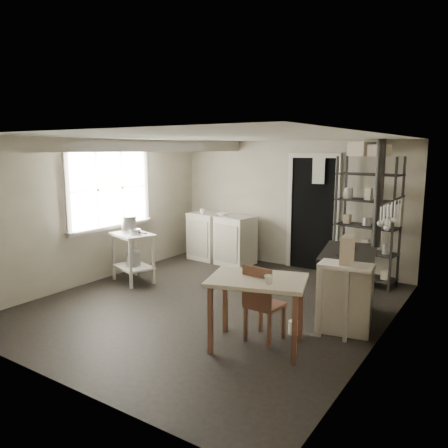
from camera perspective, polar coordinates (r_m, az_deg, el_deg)
The scene contains 31 objects.
floor at distance 6.23m, azimuth -1.54°, elevation -10.42°, with size 5.00×5.00×0.00m, color black.
ceiling at distance 5.85m, azimuth -1.65°, elevation 11.24°, with size 5.00×5.00×0.00m, color silver.
wall_back at distance 8.09m, azimuth 8.61°, elevation 2.55°, with size 4.50×0.02×2.30m, color #B5AF9B.
wall_front at distance 4.18m, azimuth -21.69°, elevation -4.74°, with size 4.50×0.02×2.30m, color #B5AF9B.
wall_left at distance 7.44m, azimuth -15.96°, elevation 1.66°, with size 0.02×5.00×2.30m, color #B5AF9B.
wall_right at distance 5.02m, azimuth 20.00°, elevation -2.30°, with size 0.02×5.00×2.30m, color #B5AF9B.
window at distance 7.51m, azimuth -14.78°, elevation 4.48°, with size 0.12×1.76×1.28m, color beige, non-canonical shape.
doorway at distance 7.90m, azimuth 11.45°, elevation 1.20°, with size 0.96×0.10×2.08m, color beige, non-canonical shape.
ceiling_beam at distance 6.61m, azimuth -10.33°, elevation 10.05°, with size 0.18×5.00×0.18m, color beige, non-canonical shape.
wallpaper_panel at distance 5.02m, azimuth 19.89°, elevation -2.29°, with size 0.01×5.00×2.30m, color #C2B59E, non-canonical shape.
utensil_rail at distance 5.55m, azimuth 21.10°, elevation 2.92°, with size 0.06×1.20×0.44m, color #A9AAAC, non-canonical shape.
prep_table at distance 7.28m, azimuth -11.79°, elevation -4.35°, with size 0.70×0.50×0.81m, color beige, non-canonical shape.
stockpot at distance 7.28m, azimuth -12.35°, elevation -0.03°, with size 0.25×0.25×0.27m, color #A9AAAC.
saucepan at distance 7.06m, azimuth -11.49°, elevation -1.04°, with size 0.17×0.17×0.09m, color #A9AAAC.
bucket at distance 7.27m, azimuth -11.75°, elevation -4.49°, with size 0.23×0.23×0.25m, color #A9AAAC.
base_cabinets at distance 8.42m, azimuth -0.37°, elevation -1.82°, with size 1.39×0.60×0.91m, color beige, non-canonical shape.
mixing_bowl at distance 8.24m, azimuth -0.17°, elevation 1.41°, with size 0.27×0.27×0.07m, color white.
counter_cup at distance 8.46m, azimuth -2.81°, elevation 1.72°, with size 0.12×0.12×0.10m, color white.
shelf_rack at distance 7.26m, azimuth 18.15°, elevation -0.24°, with size 0.97×0.38×2.04m, color black, non-canonical shape.
shelf_jar at distance 7.30m, azimuth 15.72°, elevation 3.21°, with size 0.08×0.08×0.18m, color white.
storage_box_a at distance 7.23m, azimuth 17.42°, elevation 8.22°, with size 0.32×0.28×0.22m, color beige.
storage_box_b at distance 7.08m, azimuth 19.57°, elevation 7.92°, with size 0.27×0.25×0.17m, color beige.
stove at distance 5.76m, azimuth 15.80°, elevation -7.86°, with size 0.63×1.14×0.89m, color beige, non-canonical shape.
stovepipe at distance 5.86m, azimuth 19.57°, elevation 3.74°, with size 0.12×0.12×1.56m, color black, non-canonical shape.
side_ledge at distance 5.13m, azimuth 15.44°, elevation -10.18°, with size 0.59×0.32×0.90m, color beige, non-canonical shape.
oats_box at distance 4.96m, azimuth 15.77°, elevation -3.86°, with size 0.12×0.21×0.31m, color beige.
work_table at distance 4.86m, azimuth 4.34°, elevation -11.58°, with size 1.03×0.72×0.78m, color beige, non-canonical shape.
table_cup at distance 4.54m, azimuth 5.84°, elevation -7.49°, with size 0.10×0.10×0.09m, color white.
chair at distance 5.00m, azimuth 5.40°, elevation -9.71°, with size 0.37×0.39×0.89m, color brown, non-canonical shape.
flour_sack at distance 7.32m, azimuth 14.78°, elevation -5.68°, with size 0.37×0.31×0.44m, color beige.
floor_crock at distance 5.33m, azimuth 9.11°, elevation -13.24°, with size 0.13×0.13×0.16m, color white.
Camera 1 is at (3.35, -4.79, 2.14)m, focal length 35.00 mm.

